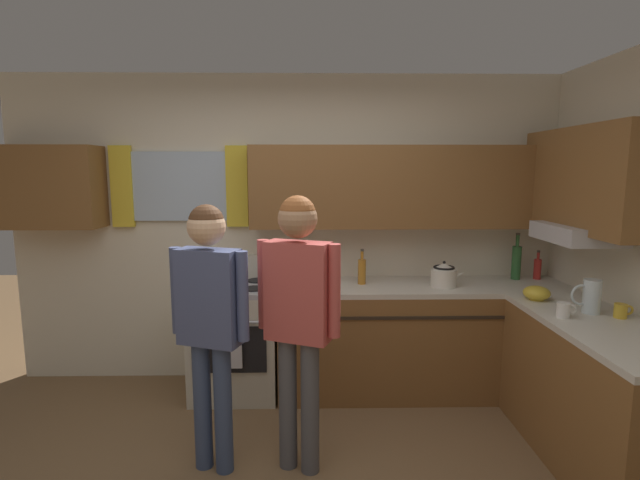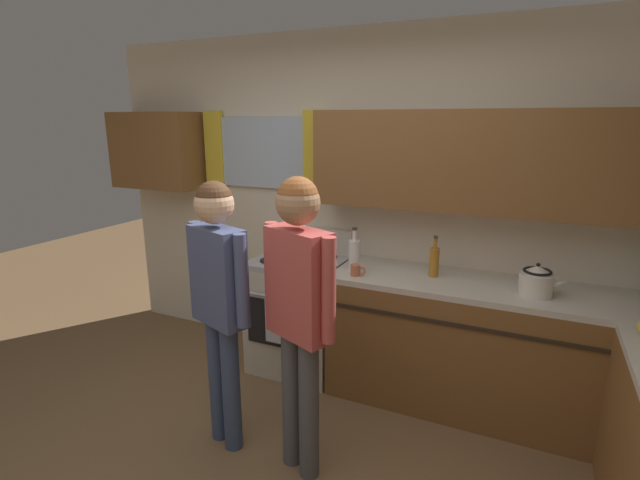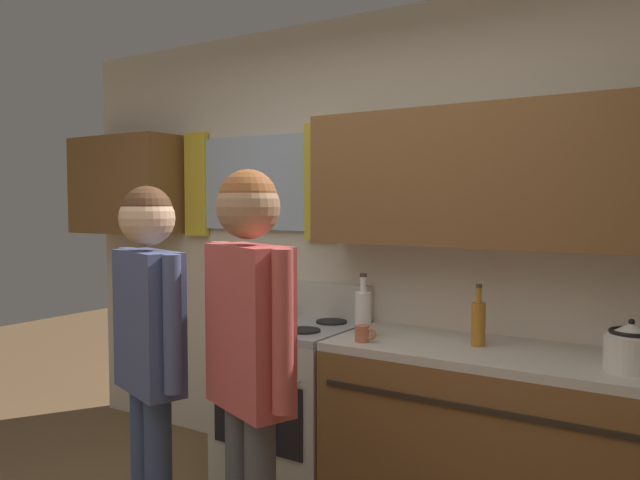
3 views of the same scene
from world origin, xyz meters
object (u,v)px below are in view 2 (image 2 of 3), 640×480
adult_left (219,286)px  adult_in_plaid (299,295)px  stove_oven (300,311)px  stovetop_kettle (537,281)px  bottle_milk_white (354,254)px  cup_terracotta (356,270)px  bottle_oil_amber (434,261)px

adult_left → adult_in_plaid: (0.52, -0.01, 0.03)m
stove_oven → adult_in_plaid: (0.54, -1.05, 0.59)m
stove_oven → stovetop_kettle: (1.67, -0.08, 0.53)m
adult_in_plaid → stovetop_kettle: bearing=40.7°
bottle_milk_white → adult_in_plaid: bearing=-86.6°
stovetop_kettle → adult_in_plaid: 1.49m
cup_terracotta → adult_left: (-0.52, -0.85, 0.08)m
stove_oven → bottle_milk_white: 0.74m
stove_oven → stovetop_kettle: 1.75m
bottle_milk_white → stove_oven: bearing=169.7°
stove_oven → bottle_oil_amber: 1.16m
cup_terracotta → bottle_oil_amber: bearing=23.5°
adult_in_plaid → stove_oven: bearing=117.3°
stove_oven → adult_left: bearing=-88.8°
adult_left → adult_in_plaid: 0.52m
stove_oven → cup_terracotta: 0.74m
bottle_milk_white → adult_left: (-0.46, -0.95, 0.00)m
bottle_milk_white → stovetop_kettle: size_ratio=1.14×
stovetop_kettle → adult_left: bearing=-149.8°
stove_oven → cup_terracotta: (0.54, -0.19, 0.47)m
stove_oven → bottle_oil_amber: (1.03, 0.02, 0.54)m
bottle_milk_white → cup_terracotta: bottle_milk_white is taller
bottle_milk_white → cup_terracotta: (0.06, -0.10, -0.08)m
stovetop_kettle → adult_in_plaid: bearing=-139.3°
stovetop_kettle → adult_in_plaid: adult_in_plaid is taller
adult_left → cup_terracotta: bearing=58.5°
bottle_oil_amber → stovetop_kettle: size_ratio=1.04×
adult_left → bottle_oil_amber: bearing=46.4°
stove_oven → bottle_milk_white: size_ratio=3.51×
bottle_oil_amber → stovetop_kettle: 0.65m
bottle_oil_amber → adult_in_plaid: bearing=-114.5°
bottle_oil_amber → stovetop_kettle: bearing=-8.7°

